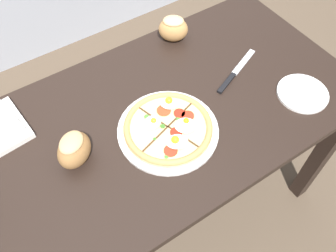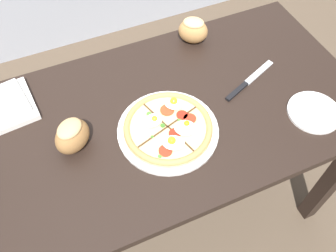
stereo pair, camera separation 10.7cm
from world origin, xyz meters
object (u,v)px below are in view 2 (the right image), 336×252
(bread_piece_near, at_px, (72,135))
(bread_piece_mid, at_px, (193,30))
(knife_main, at_px, (249,81))
(side_saucer, at_px, (314,112))
(pizza, at_px, (168,128))
(dining_table, at_px, (154,136))

(bread_piece_near, bearing_deg, bread_piece_mid, 28.13)
(knife_main, relative_size, side_saucer, 1.39)
(bread_piece_mid, xyz_separation_m, knife_main, (0.09, -0.26, -0.05))
(pizza, xyz_separation_m, bread_piece_mid, (0.25, 0.35, 0.03))
(bread_piece_mid, height_order, knife_main, bread_piece_mid)
(dining_table, bearing_deg, pizza, -74.85)
(bread_piece_near, relative_size, knife_main, 0.60)
(pizza, distance_m, bread_piece_mid, 0.43)
(bread_piece_near, bearing_deg, knife_main, 1.54)
(dining_table, bearing_deg, knife_main, 1.20)
(pizza, relative_size, bread_piece_near, 2.19)
(dining_table, height_order, side_saucer, side_saucer)
(bread_piece_near, distance_m, bread_piece_mid, 0.60)
(side_saucer, bearing_deg, dining_table, 157.89)
(bread_piece_mid, relative_size, knife_main, 0.57)
(bread_piece_near, distance_m, knife_main, 0.62)
(pizza, distance_m, bread_piece_near, 0.28)
(side_saucer, bearing_deg, pizza, 165.27)
(pizza, bearing_deg, bread_piece_near, 166.75)
(dining_table, distance_m, bread_piece_mid, 0.42)
(knife_main, bearing_deg, bread_piece_near, 159.51)
(bread_piece_mid, relative_size, side_saucer, 0.80)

